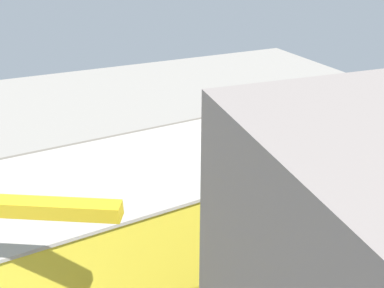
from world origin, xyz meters
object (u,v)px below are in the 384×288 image
at_px(locomotive, 242,111).
at_px(parked_car_1, 246,183).
at_px(street_tree_1, 50,186).
at_px(passenger_coach, 298,98).
at_px(parked_car_4, 150,210).
at_px(platform_canopy_near, 194,133).
at_px(street_tree_4, 149,163).
at_px(parked_car_0, 274,176).
at_px(street_tree_0, 145,164).
at_px(box_truck_0, 60,245).
at_px(parked_car_2, 218,191).
at_px(parked_car_3, 185,201).
at_px(box_truck_1, 168,210).
at_px(traffic_light, 116,208).
at_px(street_tree_2, 3,198).
at_px(box_truck_2, 84,233).
at_px(construction_building, 116,245).

height_order(locomotive, parked_car_1, locomotive).
bearing_deg(street_tree_1, passenger_coach, -163.05).
relative_size(parked_car_4, street_tree_1, 0.54).
xyz_separation_m(platform_canopy_near, street_tree_4, (15.69, 11.45, 1.27)).
bearing_deg(street_tree_1, parked_car_4, 152.62).
height_order(parked_car_0, street_tree_0, street_tree_0).
relative_size(platform_canopy_near, street_tree_0, 5.86).
xyz_separation_m(platform_canopy_near, locomotive, (-21.32, -11.87, -2.24)).
height_order(box_truck_0, street_tree_0, street_tree_0).
distance_m(passenger_coach, parked_car_2, 56.37).
bearing_deg(parked_car_0, parked_car_3, 0.49).
xyz_separation_m(box_truck_1, street_tree_0, (0.70, -11.78, 3.79)).
distance_m(platform_canopy_near, parked_car_2, 21.09).
distance_m(parked_car_4, traffic_light, 7.59).
height_order(parked_car_4, street_tree_2, street_tree_2).
xyz_separation_m(locomotive, traffic_light, (46.69, 33.70, 2.42)).
xyz_separation_m(parked_car_1, parked_car_2, (6.64, -0.02, 0.02)).
xyz_separation_m(parked_car_0, box_truck_1, (26.18, 2.64, 0.97)).
relative_size(box_truck_0, street_tree_0, 1.17).
relative_size(parked_car_0, street_tree_4, 0.53).
bearing_deg(platform_canopy_near, parked_car_3, 60.97).
height_order(parked_car_0, parked_car_4, parked_car_4).
bearing_deg(box_truck_2, passenger_coach, -154.79).
relative_size(parked_car_3, box_truck_1, 0.45).
relative_size(parked_car_2, parked_car_4, 0.91).
distance_m(platform_canopy_near, locomotive, 24.50).
relative_size(locomotive, street_tree_1, 1.86).
relative_size(box_truck_0, box_truck_2, 1.05).
relative_size(locomotive, parked_car_2, 3.78).
bearing_deg(street_tree_2, parked_car_1, 168.71).
distance_m(passenger_coach, box_truck_2, 81.68).
distance_m(parked_car_1, street_tree_4, 21.14).
distance_m(platform_canopy_near, construction_building, 47.85).
height_order(parked_car_2, street_tree_4, street_tree_4).
distance_m(parked_car_0, street_tree_1, 46.81).
bearing_deg(street_tree_0, traffic_light, 50.11).
bearing_deg(street_tree_4, traffic_light, 46.98).
bearing_deg(passenger_coach, locomotive, -0.01).
distance_m(parked_car_0, box_truck_0, 46.04).
bearing_deg(parked_car_1, construction_building, 28.90).
distance_m(construction_building, street_tree_4, 29.83).
relative_size(parked_car_1, box_truck_2, 0.48).
height_order(parked_car_2, box_truck_1, box_truck_1).
relative_size(locomotive, parked_car_1, 3.74).
distance_m(parked_car_1, box_truck_1, 19.04).
bearing_deg(locomotive, box_truck_1, 43.24).
bearing_deg(passenger_coach, parked_car_1, 39.35).
height_order(street_tree_0, traffic_light, street_tree_0).
height_order(platform_canopy_near, parked_car_2, platform_canopy_near).
height_order(parked_car_2, street_tree_1, street_tree_1).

